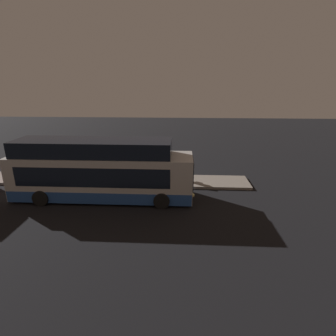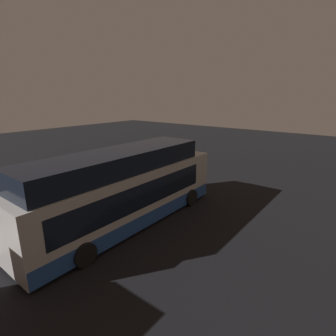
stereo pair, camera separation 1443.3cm
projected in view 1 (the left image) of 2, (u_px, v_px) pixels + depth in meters
The scene contains 8 objects.
ground at pixel (101, 197), 16.82m from camera, with size 80.00×80.00×0.00m, color black.
platform at pixel (112, 180), 19.46m from camera, with size 20.00×2.43×0.18m.
bus_lead at pixel (101, 173), 16.20m from camera, with size 11.23×2.89×3.75m.
passenger_boarding at pixel (139, 167), 19.38m from camera, with size 0.44×0.60×1.58m.
passenger_waiting at pixel (179, 167), 19.19m from camera, with size 0.63×0.47×1.67m.
passenger_with_bags at pixel (130, 171), 18.42m from camera, with size 0.55×0.38×1.67m.
suitcase at pixel (139, 176), 19.00m from camera, with size 0.43×0.24×0.96m.
sign_post at pixel (78, 158), 19.75m from camera, with size 0.10×0.80×2.23m.
Camera 1 is at (5.09, -15.16, 6.99)m, focal length 28.00 mm.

